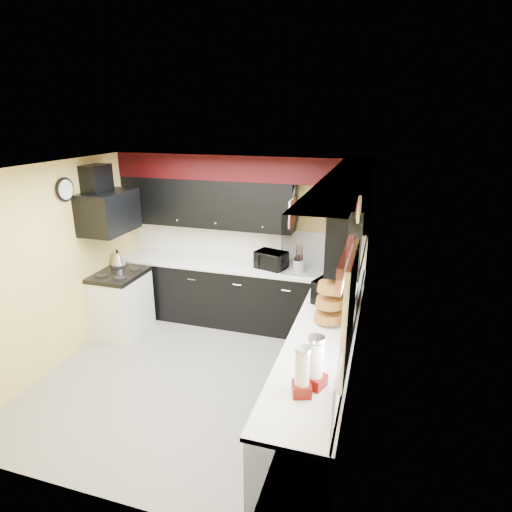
{
  "coord_description": "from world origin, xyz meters",
  "views": [
    {
      "loc": [
        1.98,
        -4.03,
        3.02
      ],
      "look_at": [
        0.48,
        0.85,
        1.32
      ],
      "focal_mm": 30.0,
      "sensor_mm": 36.0,
      "label": 1
    }
  ],
  "objects": [
    {
      "name": "ground",
      "position": [
        0.0,
        0.0,
        0.0
      ],
      "size": [
        3.6,
        3.6,
        0.0
      ],
      "primitive_type": "plane",
      "color": "gray",
      "rests_on": "ground"
    },
    {
      "name": "wall_back",
      "position": [
        0.0,
        1.8,
        1.25
      ],
      "size": [
        3.6,
        0.06,
        2.5
      ],
      "primitive_type": "cube",
      "color": "#E0C666",
      "rests_on": "ground"
    },
    {
      "name": "wall_right",
      "position": [
        1.8,
        0.0,
        1.25
      ],
      "size": [
        0.06,
        3.6,
        2.5
      ],
      "primitive_type": "cube",
      "color": "#E0C666",
      "rests_on": "ground"
    },
    {
      "name": "wall_left",
      "position": [
        -1.8,
        0.0,
        1.25
      ],
      "size": [
        0.06,
        3.6,
        2.5
      ],
      "primitive_type": "cube",
      "color": "#E0C666",
      "rests_on": "ground"
    },
    {
      "name": "ceiling",
      "position": [
        0.0,
        0.0,
        2.5
      ],
      "size": [
        3.6,
        3.6,
        0.06
      ],
      "primitive_type": "cube",
      "color": "white",
      "rests_on": "wall_back"
    },
    {
      "name": "cab_back",
      "position": [
        0.0,
        1.5,
        0.45
      ],
      "size": [
        3.6,
        0.6,
        0.9
      ],
      "primitive_type": "cube",
      "color": "black",
      "rests_on": "ground"
    },
    {
      "name": "cab_right",
      "position": [
        1.5,
        -0.3,
        0.45
      ],
      "size": [
        0.6,
        3.0,
        0.9
      ],
      "primitive_type": "cube",
      "color": "black",
      "rests_on": "ground"
    },
    {
      "name": "counter_back",
      "position": [
        0.0,
        1.5,
        0.92
      ],
      "size": [
        3.62,
        0.64,
        0.04
      ],
      "primitive_type": "cube",
      "color": "white",
      "rests_on": "cab_back"
    },
    {
      "name": "counter_right",
      "position": [
        1.5,
        -0.3,
        0.92
      ],
      "size": [
        0.64,
        3.02,
        0.04
      ],
      "primitive_type": "cube",
      "color": "white",
      "rests_on": "cab_right"
    },
    {
      "name": "splash_back",
      "position": [
        0.0,
        1.79,
        1.19
      ],
      "size": [
        3.6,
        0.02,
        0.5
      ],
      "primitive_type": "cube",
      "color": "white",
      "rests_on": "counter_back"
    },
    {
      "name": "splash_right",
      "position": [
        1.79,
        0.0,
        1.19
      ],
      "size": [
        0.02,
        3.6,
        0.5
      ],
      "primitive_type": "cube",
      "color": "white",
      "rests_on": "counter_right"
    },
    {
      "name": "upper_back",
      "position": [
        -0.5,
        1.62,
        1.8
      ],
      "size": [
        2.6,
        0.35,
        0.7
      ],
      "primitive_type": "cube",
      "color": "black",
      "rests_on": "wall_back"
    },
    {
      "name": "upper_right",
      "position": [
        1.62,
        0.9,
        1.8
      ],
      "size": [
        0.35,
        1.8,
        0.7
      ],
      "primitive_type": "cube",
      "color": "black",
      "rests_on": "wall_right"
    },
    {
      "name": "soffit_back",
      "position": [
        0.0,
        1.62,
        2.33
      ],
      "size": [
        3.6,
        0.36,
        0.35
      ],
      "primitive_type": "cube",
      "color": "black",
      "rests_on": "wall_back"
    },
    {
      "name": "soffit_right",
      "position": [
        1.62,
        -0.18,
        2.33
      ],
      "size": [
        0.36,
        3.24,
        0.35
      ],
      "primitive_type": "cube",
      "color": "black",
      "rests_on": "wall_right"
    },
    {
      "name": "stove",
      "position": [
        -1.5,
        0.75,
        0.43
      ],
      "size": [
        0.6,
        0.75,
        0.86
      ],
      "primitive_type": "cube",
      "color": "white",
      "rests_on": "ground"
    },
    {
      "name": "cooktop",
      "position": [
        -1.5,
        0.75,
        0.89
      ],
      "size": [
        0.62,
        0.77,
        0.06
      ],
      "primitive_type": "cube",
      "color": "black",
      "rests_on": "stove"
    },
    {
      "name": "hood",
      "position": [
        -1.55,
        0.75,
        1.78
      ],
      "size": [
        0.5,
        0.78,
        0.55
      ],
      "primitive_type": "cube",
      "color": "black",
      "rests_on": "wall_left"
    },
    {
      "name": "hood_duct",
      "position": [
        -1.68,
        0.75,
        2.2
      ],
      "size": [
        0.24,
        0.4,
        0.4
      ],
      "primitive_type": "cube",
      "color": "black",
      "rests_on": "wall_left"
    },
    {
      "name": "window",
      "position": [
        1.79,
        -0.9,
        1.55
      ],
      "size": [
        0.03,
        0.86,
        0.96
      ],
      "primitive_type": null,
      "color": "white",
      "rests_on": "wall_right"
    },
    {
      "name": "valance",
      "position": [
        1.73,
        -0.9,
        1.95
      ],
      "size": [
        0.04,
        0.88,
        0.2
      ],
      "primitive_type": "cube",
      "color": "red",
      "rests_on": "wall_right"
    },
    {
      "name": "pan_top",
      "position": [
        0.82,
        1.55,
        2.0
      ],
      "size": [
        0.03,
        0.22,
        0.4
      ],
      "primitive_type": null,
      "color": "black",
      "rests_on": "upper_back"
    },
    {
      "name": "pan_mid",
      "position": [
        0.82,
        1.42,
        1.75
      ],
      "size": [
        0.03,
        0.28,
        0.46
      ],
      "primitive_type": null,
      "color": "black",
      "rests_on": "upper_back"
    },
    {
      "name": "pan_low",
      "position": [
        0.82,
        1.68,
        1.72
      ],
      "size": [
        0.03,
        0.24,
        0.42
      ],
      "primitive_type": null,
      "color": "black",
      "rests_on": "upper_back"
    },
    {
      "name": "cut_board",
      "position": [
        0.83,
        1.3,
        1.8
      ],
      "size": [
        0.03,
        0.26,
        0.35
      ],
      "primitive_type": "cube",
      "color": "white",
      "rests_on": "upper_back"
    },
    {
      "name": "baskets",
      "position": [
        1.52,
        0.05,
        1.18
      ],
      "size": [
        0.27,
        0.27,
        0.5
      ],
      "primitive_type": null,
      "color": "brown",
      "rests_on": "upper_right"
    },
    {
      "name": "clock",
      "position": [
        -1.77,
        0.25,
        2.15
      ],
      "size": [
        0.03,
        0.3,
        0.3
      ],
      "primitive_type": null,
      "color": "black",
      "rests_on": "wall_left"
    },
    {
      "name": "deco_plate",
      "position": [
        1.77,
        -0.35,
        2.25
      ],
      "size": [
        0.03,
        0.24,
        0.24
      ],
      "primitive_type": null,
      "color": "white",
      "rests_on": "wall_right"
    },
    {
      "name": "toaster_oven",
      "position": [
        0.5,
        1.5,
        1.06
      ],
      "size": [
        0.5,
        0.46,
        0.24
      ],
      "primitive_type": "imported",
      "rotation": [
        0.0,
        0.0,
        -0.3
      ],
      "color": "black",
      "rests_on": "counter_back"
    },
    {
      "name": "microwave",
      "position": [
        1.51,
        0.62,
        1.08
      ],
      "size": [
        0.51,
        0.6,
        0.28
      ],
      "primitive_type": "imported",
      "rotation": [
        0.0,
        0.0,
        1.2
      ],
      "color": "black",
      "rests_on": "counter_right"
    },
    {
      "name": "utensil_crock",
      "position": [
        0.91,
        1.47,
        1.02
      ],
      "size": [
        0.2,
        0.2,
        0.17
      ],
      "primitive_type": "cylinder",
      "rotation": [
        0.0,
        0.0,
        -0.32
      ],
      "color": "white",
      "rests_on": "counter_back"
    },
    {
      "name": "knife_block",
      "position": [
        0.9,
        1.51,
        1.04
      ],
      "size": [
        0.11,
        0.14,
        0.21
      ],
      "primitive_type": "cube",
      "rotation": [
        0.0,
        0.0,
        -0.11
      ],
      "color": "black",
      "rests_on": "counter_back"
    },
    {
      "name": "kettle",
      "position": [
        -1.68,
        1.02,
        1.02
      ],
      "size": [
        0.27,
        0.27,
        0.19
      ],
      "primitive_type": null,
      "rotation": [
        0.0,
        0.0,
        -0.3
      ],
      "color": "#ABAAAF",
      "rests_on": "cooktop"
    },
    {
      "name": "dispenser_a",
      "position": [
        1.57,
        -1.09,
        1.15
      ],
      "size": [
        0.2,
        0.2,
        0.43
      ],
      "primitive_type": null,
      "rotation": [
        0.0,
        0.0,
        -0.37
      ],
      "color": "#590000",
      "rests_on": "counter_right"
    },
    {
      "name": "dispenser_b",
      "position": [
        1.49,
        -1.23,
        1.14
      ],
      "size": [
        0.18,
        0.18,
        0.39
      ],
      "primitive_type": null,
      "rotation": [
        0.0,
        0.0,
        0.32
      ],
      "color": "#5E0E00",
      "rests_on": "counter_right"
    }
  ]
}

